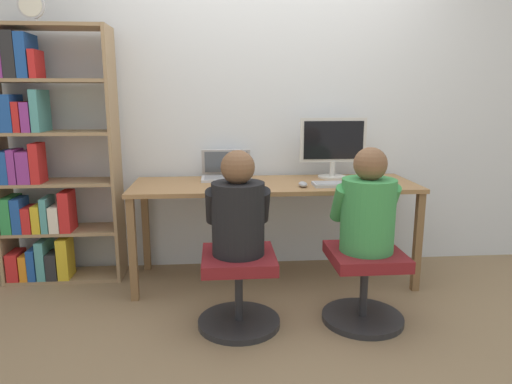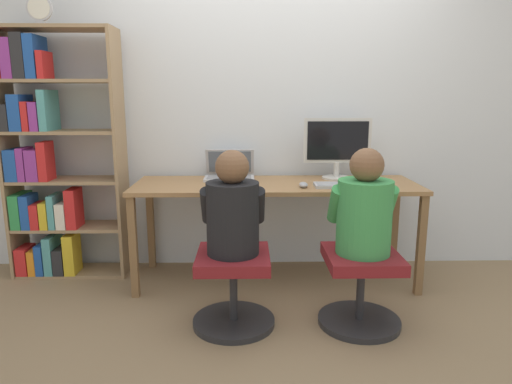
{
  "view_description": "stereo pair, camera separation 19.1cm",
  "coord_description": "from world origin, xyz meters",
  "px_view_note": "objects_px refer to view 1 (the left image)",
  "views": [
    {
      "loc": [
        -0.4,
        -2.89,
        1.36
      ],
      "look_at": [
        -0.15,
        0.14,
        0.71
      ],
      "focal_mm": 32.0,
      "sensor_mm": 36.0,
      "label": 1
    },
    {
      "loc": [
        -0.21,
        -2.9,
        1.36
      ],
      "look_at": [
        -0.15,
        0.14,
        0.71
      ],
      "focal_mm": 32.0,
      "sensor_mm": 36.0,
      "label": 2
    }
  ],
  "objects_px": {
    "bookshelf": "(40,164)",
    "desk_clock": "(31,6)",
    "office_chair_left": "(364,282)",
    "laptop": "(226,173)",
    "keyboard": "(341,184)",
    "office_chair_right": "(239,285)",
    "desktop_monitor": "(333,146)",
    "person_at_monitor": "(368,208)",
    "person_at_laptop": "(238,210)"
  },
  "relations": [
    {
      "from": "bookshelf",
      "to": "desk_clock",
      "type": "relative_size",
      "value": 9.43
    },
    {
      "from": "office_chair_left",
      "to": "laptop",
      "type": "bearing_deg",
      "value": 132.41
    },
    {
      "from": "keyboard",
      "to": "office_chair_right",
      "type": "relative_size",
      "value": 0.79
    },
    {
      "from": "keyboard",
      "to": "desk_clock",
      "type": "bearing_deg",
      "value": 173.95
    },
    {
      "from": "desktop_monitor",
      "to": "office_chair_left",
      "type": "relative_size",
      "value": 1.02
    },
    {
      "from": "office_chair_right",
      "to": "person_at_monitor",
      "type": "relative_size",
      "value": 0.8
    },
    {
      "from": "office_chair_left",
      "to": "office_chair_right",
      "type": "height_order",
      "value": "same"
    },
    {
      "from": "office_chair_right",
      "to": "desk_clock",
      "type": "distance_m",
      "value": 2.27
    },
    {
      "from": "laptop",
      "to": "person_at_laptop",
      "type": "bearing_deg",
      "value": -86.73
    },
    {
      "from": "bookshelf",
      "to": "person_at_laptop",
      "type": "bearing_deg",
      "value": -30.86
    },
    {
      "from": "laptop",
      "to": "person_at_laptop",
      "type": "distance_m",
      "value": 0.88
    },
    {
      "from": "bookshelf",
      "to": "desk_clock",
      "type": "bearing_deg",
      "value": -46.13
    },
    {
      "from": "laptop",
      "to": "keyboard",
      "type": "distance_m",
      "value": 0.86
    },
    {
      "from": "desk_clock",
      "to": "person_at_laptop",
      "type": "bearing_deg",
      "value": -29.91
    },
    {
      "from": "desktop_monitor",
      "to": "office_chair_left",
      "type": "bearing_deg",
      "value": -90.15
    },
    {
      "from": "office_chair_left",
      "to": "person_at_laptop",
      "type": "height_order",
      "value": "person_at_laptop"
    },
    {
      "from": "office_chair_left",
      "to": "person_at_laptop",
      "type": "relative_size",
      "value": 0.82
    },
    {
      "from": "office_chair_left",
      "to": "person_at_monitor",
      "type": "bearing_deg",
      "value": 90.0
    },
    {
      "from": "office_chair_left",
      "to": "bookshelf",
      "type": "relative_size",
      "value": 0.27
    },
    {
      "from": "office_chair_left",
      "to": "person_at_monitor",
      "type": "xyz_separation_m",
      "value": [
        -0.0,
        0.0,
        0.46
      ]
    },
    {
      "from": "keyboard",
      "to": "person_at_laptop",
      "type": "relative_size",
      "value": 0.64
    },
    {
      "from": "desktop_monitor",
      "to": "bookshelf",
      "type": "height_order",
      "value": "bookshelf"
    },
    {
      "from": "desktop_monitor",
      "to": "keyboard",
      "type": "bearing_deg",
      "value": -92.99
    },
    {
      "from": "person_at_laptop",
      "to": "office_chair_right",
      "type": "bearing_deg",
      "value": -90.0
    },
    {
      "from": "bookshelf",
      "to": "desk_clock",
      "type": "xyz_separation_m",
      "value": [
        0.07,
        -0.07,
        1.06
      ]
    },
    {
      "from": "person_at_laptop",
      "to": "desk_clock",
      "type": "bearing_deg",
      "value": 150.09
    },
    {
      "from": "person_at_laptop",
      "to": "desk_clock",
      "type": "height_order",
      "value": "desk_clock"
    },
    {
      "from": "bookshelf",
      "to": "keyboard",
      "type": "bearing_deg",
      "value": -7.7
    },
    {
      "from": "laptop",
      "to": "bookshelf",
      "type": "height_order",
      "value": "bookshelf"
    },
    {
      "from": "office_chair_left",
      "to": "office_chair_right",
      "type": "relative_size",
      "value": 1.0
    },
    {
      "from": "person_at_laptop",
      "to": "desk_clock",
      "type": "relative_size",
      "value": 3.12
    },
    {
      "from": "desk_clock",
      "to": "keyboard",
      "type": "bearing_deg",
      "value": -6.05
    },
    {
      "from": "desktop_monitor",
      "to": "desk_clock",
      "type": "bearing_deg",
      "value": -177.23
    },
    {
      "from": "office_chair_right",
      "to": "desk_clock",
      "type": "relative_size",
      "value": 2.55
    },
    {
      "from": "keyboard",
      "to": "desk_clock",
      "type": "distance_m",
      "value": 2.39
    },
    {
      "from": "desktop_monitor",
      "to": "office_chair_right",
      "type": "relative_size",
      "value": 1.02
    },
    {
      "from": "person_at_monitor",
      "to": "desktop_monitor",
      "type": "bearing_deg",
      "value": 89.84
    },
    {
      "from": "person_at_monitor",
      "to": "person_at_laptop",
      "type": "height_order",
      "value": "person_at_monitor"
    },
    {
      "from": "office_chair_right",
      "to": "person_at_monitor",
      "type": "bearing_deg",
      "value": -0.29
    },
    {
      "from": "desktop_monitor",
      "to": "person_at_laptop",
      "type": "distance_m",
      "value": 1.18
    },
    {
      "from": "desk_clock",
      "to": "bookshelf",
      "type": "bearing_deg",
      "value": 133.87
    },
    {
      "from": "desktop_monitor",
      "to": "bookshelf",
      "type": "relative_size",
      "value": 0.28
    },
    {
      "from": "office_chair_left",
      "to": "desk_clock",
      "type": "bearing_deg",
      "value": 159.66
    },
    {
      "from": "office_chair_left",
      "to": "person_at_monitor",
      "type": "relative_size",
      "value": 0.8
    },
    {
      "from": "office_chair_left",
      "to": "desktop_monitor",
      "type": "bearing_deg",
      "value": 89.85
    },
    {
      "from": "laptop",
      "to": "office_chair_right",
      "type": "bearing_deg",
      "value": -86.75
    },
    {
      "from": "laptop",
      "to": "person_at_laptop",
      "type": "relative_size",
      "value": 0.61
    },
    {
      "from": "office_chair_right",
      "to": "person_at_laptop",
      "type": "height_order",
      "value": "person_at_laptop"
    },
    {
      "from": "desktop_monitor",
      "to": "person_at_laptop",
      "type": "height_order",
      "value": "desktop_monitor"
    },
    {
      "from": "keyboard",
      "to": "office_chair_left",
      "type": "relative_size",
      "value": 0.79
    }
  ]
}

